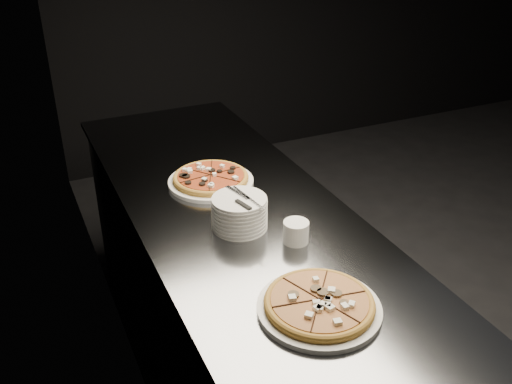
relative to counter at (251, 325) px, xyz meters
name	(u,v)px	position (x,y,z in m)	size (l,w,h in m)	color
wall_left	(130,105)	(-0.37, 0.00, 0.94)	(0.02, 5.00, 2.80)	black
counter	(251,325)	(0.00, 0.00, 0.00)	(0.74, 2.44, 0.92)	slate
pizza_mushroom	(319,304)	(-0.02, -0.50, 0.48)	(0.35, 0.35, 0.04)	white
pizza_tomato	(211,179)	(-0.02, 0.33, 0.48)	(0.33, 0.33, 0.04)	white
plate_stack	(239,213)	(-0.04, -0.01, 0.52)	(0.19, 0.19, 0.11)	white
cutlery	(243,199)	(-0.04, -0.03, 0.57)	(0.06, 0.20, 0.01)	#AEAFB5
ramekin	(296,231)	(0.09, -0.17, 0.50)	(0.08, 0.08, 0.07)	white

